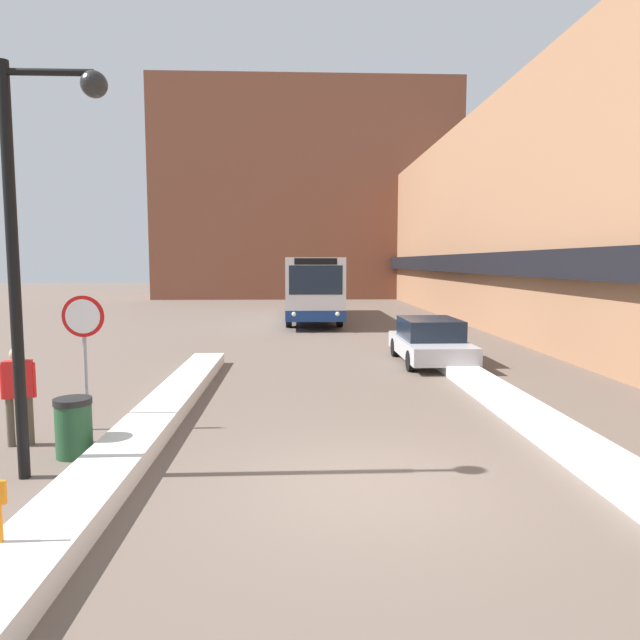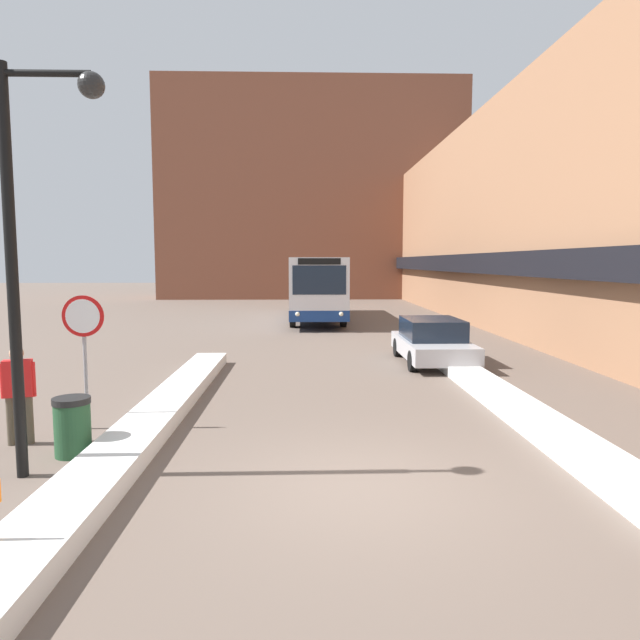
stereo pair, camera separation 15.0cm
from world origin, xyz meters
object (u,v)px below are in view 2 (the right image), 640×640
object	(u,v)px
city_bus	(316,286)
parked_car_front	(432,341)
pedestrian	(18,386)
trash_bin	(72,426)
street_lamp	(32,223)
stop_sign	(84,332)

from	to	relation	value
city_bus	parked_car_front	xyz separation A→B (m)	(3.27, -13.53, -1.12)
city_bus	parked_car_front	world-z (taller)	city_bus
city_bus	pedestrian	distance (m)	21.90
trash_bin	pedestrian	bearing A→B (deg)	151.85
street_lamp	city_bus	bearing A→B (deg)	78.84
pedestrian	parked_car_front	bearing A→B (deg)	26.11
pedestrian	trash_bin	size ratio (longest dim) A/B	1.78
city_bus	parked_car_front	bearing A→B (deg)	-76.43
parked_car_front	pedestrian	size ratio (longest dim) A/B	2.51
trash_bin	city_bus	bearing A→B (deg)	78.57
parked_car_front	trash_bin	bearing A→B (deg)	-132.94
city_bus	parked_car_front	size ratio (longest dim) A/B	2.80
city_bus	stop_sign	world-z (taller)	city_bus
city_bus	trash_bin	bearing A→B (deg)	-101.43
street_lamp	parked_car_front	bearing A→B (deg)	49.74
pedestrian	city_bus	bearing A→B (deg)	60.49
city_bus	pedestrian	xyz separation A→B (m)	(-5.53, -21.18, -0.80)
stop_sign	trash_bin	distance (m)	2.01
stop_sign	trash_bin	xyz separation A→B (m)	(0.32, -1.47, -1.34)
pedestrian	trash_bin	bearing A→B (deg)	-43.04
stop_sign	pedestrian	distance (m)	1.43
stop_sign	street_lamp	world-z (taller)	street_lamp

